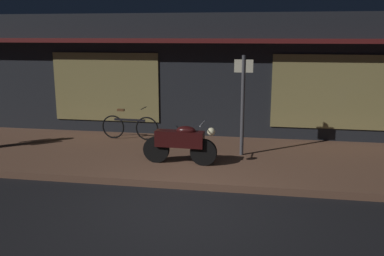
% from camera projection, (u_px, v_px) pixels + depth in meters
% --- Properties ---
extents(ground_plane, '(60.00, 60.00, 0.00)m').
position_uv_depth(ground_plane, '(178.00, 210.00, 7.49)').
color(ground_plane, black).
extents(sidewalk_slab, '(18.00, 4.00, 0.15)m').
position_uv_depth(sidewalk_slab, '(203.00, 158.00, 10.36)').
color(sidewalk_slab, brown).
rests_on(sidewalk_slab, ground_plane).
extents(storefront_building, '(18.00, 3.30, 3.60)m').
position_uv_depth(storefront_building, '(219.00, 74.00, 13.24)').
color(storefront_building, black).
rests_on(storefront_building, ground_plane).
extents(motorcycle, '(1.70, 0.55, 0.97)m').
position_uv_depth(motorcycle, '(181.00, 142.00, 9.55)').
color(motorcycle, black).
rests_on(motorcycle, sidewalk_slab).
extents(bicycle_parked, '(1.66, 0.42, 0.91)m').
position_uv_depth(bicycle_parked, '(130.00, 127.00, 11.82)').
color(bicycle_parked, black).
rests_on(bicycle_parked, sidewalk_slab).
extents(sign_post, '(0.44, 0.09, 2.40)m').
position_uv_depth(sign_post, '(243.00, 100.00, 10.08)').
color(sign_post, '#47474C').
rests_on(sign_post, sidewalk_slab).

